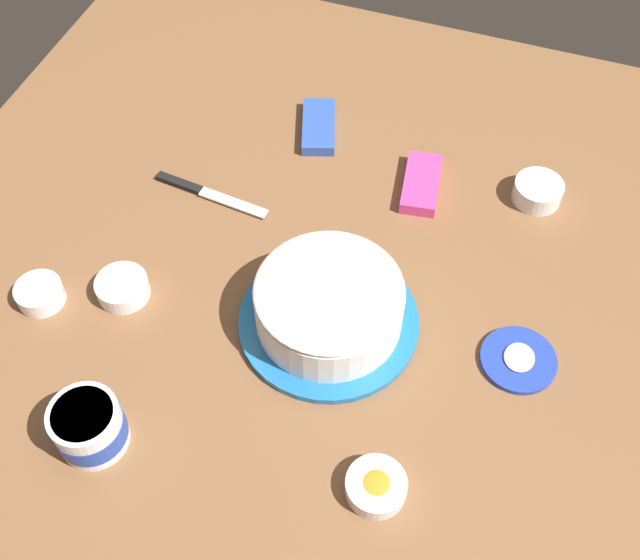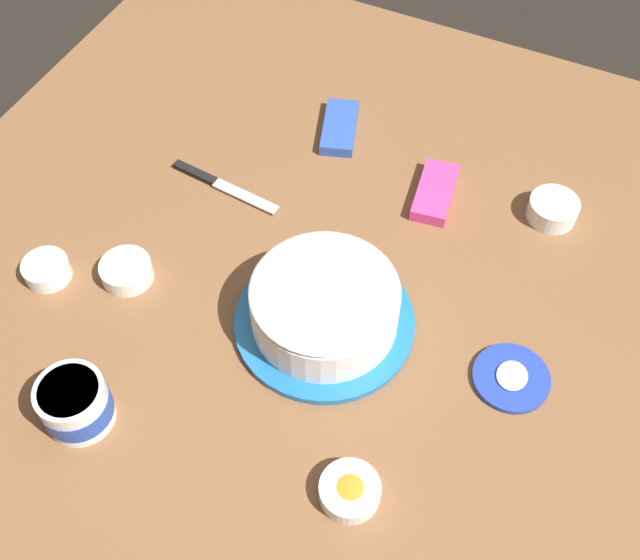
# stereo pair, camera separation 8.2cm
# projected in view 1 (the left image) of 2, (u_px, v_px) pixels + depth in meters

# --- Properties ---
(ground_plane) EXTENTS (1.54, 1.54, 0.00)m
(ground_plane) POSITION_uv_depth(u_px,v_px,m) (316.00, 275.00, 1.37)
(ground_plane) COLOR brown
(frosted_cake) EXTENTS (0.30, 0.30, 0.12)m
(frosted_cake) POSITION_uv_depth(u_px,v_px,m) (329.00, 306.00, 1.27)
(frosted_cake) COLOR #1E6BB2
(frosted_cake) RESTS_ON ground_plane
(frosting_tub) EXTENTS (0.11, 0.11, 0.09)m
(frosting_tub) POSITION_uv_depth(u_px,v_px,m) (89.00, 426.00, 1.15)
(frosting_tub) COLOR white
(frosting_tub) RESTS_ON ground_plane
(frosting_tub_lid) EXTENTS (0.13, 0.13, 0.02)m
(frosting_tub_lid) POSITION_uv_depth(u_px,v_px,m) (518.00, 359.00, 1.27)
(frosting_tub_lid) COLOR #233DAD
(frosting_tub_lid) RESTS_ON ground_plane
(spreading_knife) EXTENTS (0.04, 0.24, 0.01)m
(spreading_knife) POSITION_uv_depth(u_px,v_px,m) (201.00, 191.00, 1.48)
(spreading_knife) COLOR silver
(spreading_knife) RESTS_ON ground_plane
(sprinkle_bowl_blue) EXTENTS (0.09, 0.09, 0.04)m
(sprinkle_bowl_blue) POSITION_uv_depth(u_px,v_px,m) (123.00, 288.00, 1.34)
(sprinkle_bowl_blue) COLOR white
(sprinkle_bowl_blue) RESTS_ON ground_plane
(sprinkle_bowl_green) EXTENTS (0.09, 0.09, 0.04)m
(sprinkle_bowl_green) POSITION_uv_depth(u_px,v_px,m) (538.00, 191.00, 1.46)
(sprinkle_bowl_green) COLOR white
(sprinkle_bowl_green) RESTS_ON ground_plane
(sprinkle_bowl_yellow) EXTENTS (0.08, 0.08, 0.03)m
(sprinkle_bowl_yellow) POSITION_uv_depth(u_px,v_px,m) (40.00, 293.00, 1.33)
(sprinkle_bowl_yellow) COLOR white
(sprinkle_bowl_yellow) RESTS_ON ground_plane
(sprinkle_bowl_orange) EXTENTS (0.09, 0.09, 0.03)m
(sprinkle_bowl_orange) POSITION_uv_depth(u_px,v_px,m) (376.00, 486.00, 1.13)
(sprinkle_bowl_orange) COLOR white
(sprinkle_bowl_orange) RESTS_ON ground_plane
(candy_box_lower) EXTENTS (0.15, 0.09, 0.03)m
(candy_box_lower) POSITION_uv_depth(u_px,v_px,m) (421.00, 184.00, 1.49)
(candy_box_lower) COLOR #E53D8E
(candy_box_lower) RESTS_ON ground_plane
(candy_box_upper) EXTENTS (0.16, 0.11, 0.02)m
(candy_box_upper) POSITION_uv_depth(u_px,v_px,m) (319.00, 127.00, 1.58)
(candy_box_upper) COLOR #2D51B2
(candy_box_upper) RESTS_ON ground_plane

